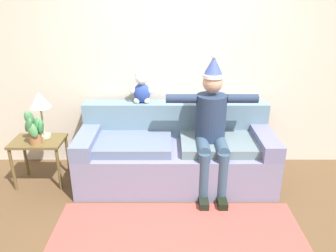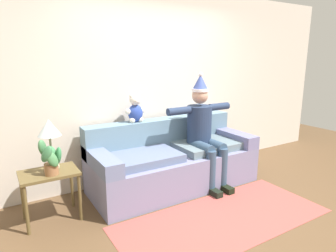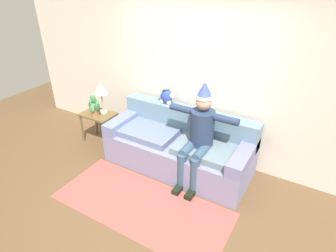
% 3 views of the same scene
% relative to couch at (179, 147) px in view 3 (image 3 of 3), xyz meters
% --- Properties ---
extents(ground_plane, '(10.00, 10.00, 0.00)m').
position_rel_couch_xyz_m(ground_plane, '(0.00, -1.01, -0.35)').
color(ground_plane, brown).
extents(back_wall, '(7.00, 0.10, 2.70)m').
position_rel_couch_xyz_m(back_wall, '(0.00, 0.54, 1.00)').
color(back_wall, beige).
rests_on(back_wall, ground_plane).
extents(couch, '(2.26, 0.92, 0.90)m').
position_rel_couch_xyz_m(couch, '(0.00, 0.00, 0.00)').
color(couch, slate).
rests_on(couch, ground_plane).
extents(person_seated, '(1.02, 0.77, 1.55)m').
position_rel_couch_xyz_m(person_seated, '(0.39, -0.17, 0.44)').
color(person_seated, '#23324F').
rests_on(person_seated, ground_plane).
extents(teddy_bear, '(0.29, 0.17, 0.38)m').
position_rel_couch_xyz_m(teddy_bear, '(-0.41, 0.28, 0.71)').
color(teddy_bear, '#2A429B').
rests_on(teddy_bear, couch).
extents(side_table, '(0.59, 0.41, 0.56)m').
position_rel_couch_xyz_m(side_table, '(-1.61, -0.07, 0.11)').
color(side_table, brown).
rests_on(side_table, ground_plane).
extents(table_lamp, '(0.24, 0.24, 0.55)m').
position_rel_couch_xyz_m(table_lamp, '(-1.55, 0.01, 0.64)').
color(table_lamp, '#B1BA9C').
rests_on(table_lamp, side_table).
extents(potted_plant, '(0.25, 0.24, 0.38)m').
position_rel_couch_xyz_m(potted_plant, '(-1.59, -0.16, 0.38)').
color(potted_plant, '#94633F').
rests_on(potted_plant, side_table).
extents(area_rug, '(2.41, 1.04, 0.01)m').
position_rel_couch_xyz_m(area_rug, '(0.00, -1.06, -0.35)').
color(area_rug, '#AD4A43').
rests_on(area_rug, ground_plane).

